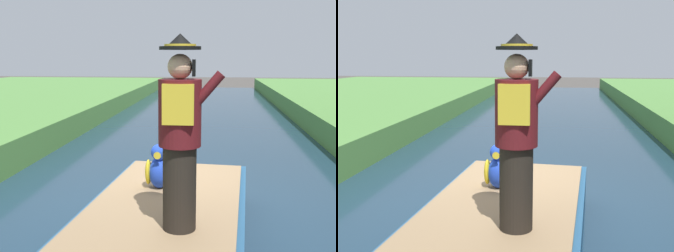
% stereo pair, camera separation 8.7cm
% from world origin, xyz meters
% --- Properties ---
extents(ground_plane, '(80.00, 80.00, 0.00)m').
position_xyz_m(ground_plane, '(0.00, 0.00, 0.00)').
color(ground_plane, '#4C4742').
extents(canal_water, '(6.53, 48.00, 0.10)m').
position_xyz_m(canal_water, '(0.00, 0.00, 0.05)').
color(canal_water, '#1E384C').
rests_on(canal_water, ground).
extents(boat, '(2.10, 4.32, 0.61)m').
position_xyz_m(boat, '(0.00, -1.59, 0.40)').
color(boat, '#23517A').
rests_on(boat, canal_water).
extents(person_pirate, '(0.61, 0.42, 1.85)m').
position_xyz_m(person_pirate, '(0.24, -2.13, 1.64)').
color(person_pirate, black).
rests_on(person_pirate, boat).
extents(parrot_plush, '(0.36, 0.34, 0.57)m').
position_xyz_m(parrot_plush, '(-0.13, -0.91, 0.95)').
color(parrot_plush, blue).
rests_on(parrot_plush, boat).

